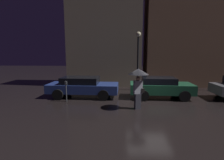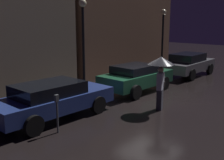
{
  "view_description": "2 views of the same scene",
  "coord_description": "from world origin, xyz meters",
  "px_view_note": "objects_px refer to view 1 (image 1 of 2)",
  "views": [
    {
      "loc": [
        -1.64,
        -10.02,
        2.97
      ],
      "look_at": [
        -2.18,
        0.09,
        1.4
      ],
      "focal_mm": 28.0,
      "sensor_mm": 36.0,
      "label": 1
    },
    {
      "loc": [
        -10.3,
        -6.69,
        3.61
      ],
      "look_at": [
        -2.3,
        0.29,
        1.31
      ],
      "focal_mm": 45.0,
      "sensor_mm": 36.0,
      "label": 2
    }
  ],
  "objects_px": {
    "parked_car_green": "(160,87)",
    "parking_meter": "(66,89)",
    "street_lamp_near": "(138,51)",
    "pedestrian_with_umbrella": "(138,77)",
    "parked_car_blue": "(83,86)"
  },
  "relations": [
    {
      "from": "parking_meter",
      "to": "street_lamp_near",
      "type": "height_order",
      "value": "street_lamp_near"
    },
    {
      "from": "parked_car_green",
      "to": "parking_meter",
      "type": "distance_m",
      "value": 6.1
    },
    {
      "from": "parked_car_blue",
      "to": "street_lamp_near",
      "type": "bearing_deg",
      "value": 33.43
    },
    {
      "from": "parked_car_blue",
      "to": "parking_meter",
      "type": "height_order",
      "value": "parked_car_blue"
    },
    {
      "from": "parked_car_blue",
      "to": "parked_car_green",
      "type": "relative_size",
      "value": 1.15
    },
    {
      "from": "parked_car_blue",
      "to": "pedestrian_with_umbrella",
      "type": "distance_m",
      "value": 4.38
    },
    {
      "from": "street_lamp_near",
      "to": "pedestrian_with_umbrella",
      "type": "bearing_deg",
      "value": -94.89
    },
    {
      "from": "parking_meter",
      "to": "pedestrian_with_umbrella",
      "type": "bearing_deg",
      "value": -15.87
    },
    {
      "from": "pedestrian_with_umbrella",
      "to": "street_lamp_near",
      "type": "bearing_deg",
      "value": 67.05
    },
    {
      "from": "parking_meter",
      "to": "street_lamp_near",
      "type": "xyz_separation_m",
      "value": [
        4.66,
        3.69,
        2.31
      ]
    },
    {
      "from": "street_lamp_near",
      "to": "parking_meter",
      "type": "bearing_deg",
      "value": -141.64
    },
    {
      "from": "street_lamp_near",
      "to": "parked_car_green",
      "type": "bearing_deg",
      "value": -61.83
    },
    {
      "from": "parked_car_green",
      "to": "parking_meter",
      "type": "relative_size",
      "value": 3.24
    },
    {
      "from": "parking_meter",
      "to": "parked_car_green",
      "type": "bearing_deg",
      "value": 11.85
    },
    {
      "from": "parked_car_blue",
      "to": "parked_car_green",
      "type": "xyz_separation_m",
      "value": [
        5.23,
        0.02,
        0.01
      ]
    }
  ]
}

